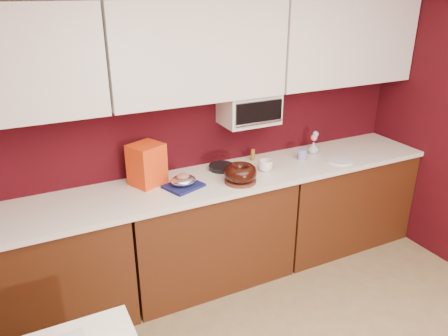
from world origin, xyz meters
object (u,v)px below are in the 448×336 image
Objects in this scene: toaster_oven at (249,108)px; coffee_mug at (266,165)px; bundt_cake at (240,173)px; pandoro_box at (147,164)px; blue_jar at (302,154)px; flower_vase at (313,147)px; foil_ham_nest at (183,180)px.

toaster_oven reaches higher than coffee_mug.
toaster_oven is 0.56m from bundt_cake.
pandoro_box reaches higher than bundt_cake.
toaster_oven is 0.64m from blue_jar.
bundt_cake is 0.30m from coffee_mug.
flower_vase is (1.51, -0.04, -0.10)m from pandoro_box.
foil_ham_nest is (-0.42, 0.11, -0.02)m from bundt_cake.
toaster_oven reaches higher than flower_vase.
bundt_cake is at bearing -160.36° from coffee_mug.
bundt_cake is at bearing -48.79° from pandoro_box.
coffee_mug is 0.42m from blue_jar.
bundt_cake is 0.73m from blue_jar.
flower_vase is (0.63, -0.06, -0.42)m from toaster_oven.
pandoro_box is (-0.63, 0.29, 0.08)m from bundt_cake.
coffee_mug is at bearing 19.64° from bundt_cake.
foil_ham_nest is at bearing -162.93° from toaster_oven.
pandoro_box is 0.94m from coffee_mug.
foil_ham_nest is (-0.66, -0.20, -0.42)m from toaster_oven.
coffee_mug is at bearing -168.95° from blue_jar.
pandoro_box reaches higher than coffee_mug.
bundt_cake is at bearing -14.91° from foil_ham_nest.
bundt_cake reaches higher than blue_jar.
foil_ham_nest is 2.13× the size of blue_jar.
foil_ham_nest is 0.61× the size of pandoro_box.
blue_jar is 0.77× the size of flower_vase.
pandoro_box is 1.34m from blue_jar.
blue_jar is at bearing -156.86° from flower_vase.
foil_ham_nest is at bearing -64.05° from pandoro_box.
bundt_cake is 2.14× the size of flower_vase.
toaster_oven reaches higher than foil_ham_nest.
pandoro_box is 3.46× the size of blue_jar.
coffee_mug is 0.94× the size of flower_vase.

